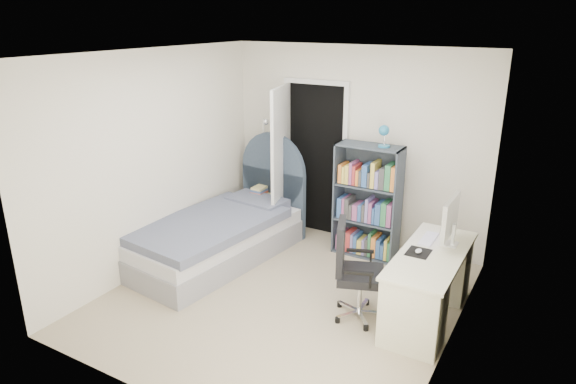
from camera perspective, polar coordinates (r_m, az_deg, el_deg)
The scene contains 8 objects.
room_shell at distance 5.03m, azimuth -0.53°, elevation 0.77°, with size 3.50×3.70×2.60m.
door at distance 6.71m, azimuth 0.57°, elevation 3.56°, with size 0.92×0.81×2.06m.
bed at distance 6.33m, azimuth -7.35°, elevation -4.53°, with size 1.30×2.35×1.38m.
nightstand at distance 6.97m, azimuth -2.82°, elevation -1.13°, with size 0.44×0.44×0.64m.
floor_lamp at distance 6.98m, azimuth -2.57°, elevation 0.77°, with size 0.22×0.22×1.57m.
bookcase at distance 6.28m, azimuth 8.93°, elevation -1.47°, with size 0.78×0.33×1.65m.
desk at distance 5.21m, azimuth 15.43°, elevation -9.66°, with size 0.57×1.44×1.18m.
office_chair at distance 5.01m, azimuth 7.18°, elevation -8.15°, with size 0.57×0.57×1.00m.
Camera 1 is at (2.42, -4.12, 2.83)m, focal length 32.00 mm.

